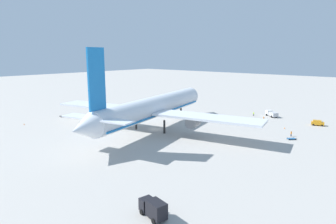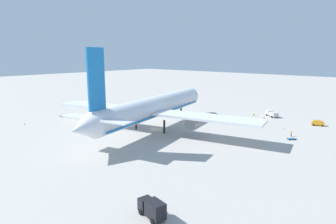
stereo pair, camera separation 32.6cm
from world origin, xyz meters
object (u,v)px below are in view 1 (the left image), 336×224
at_px(baggage_cart_0, 291,139).
at_px(ground_worker_0, 291,134).
at_px(ground_worker_1, 254,114).
at_px(traffic_cone_2, 24,124).
at_px(service_truck_1, 272,114).
at_px(baggage_cart_1, 62,116).
at_px(traffic_cone_1, 285,128).
at_px(airliner, 152,108).
at_px(service_van, 318,123).
at_px(service_truck_0, 153,208).
at_px(ground_worker_2, 264,118).

bearing_deg(baggage_cart_0, ground_worker_0, 20.62).
height_order(ground_worker_1, traffic_cone_2, ground_worker_1).
xyz_separation_m(service_truck_1, baggage_cart_0, (-28.95, -17.72, -0.99)).
height_order(baggage_cart_1, traffic_cone_1, traffic_cone_1).
bearing_deg(airliner, ground_worker_0, -59.25).
height_order(service_van, ground_worker_1, service_van).
xyz_separation_m(service_truck_0, traffic_cone_2, (13.98, 79.61, -1.37)).
bearing_deg(service_truck_1, baggage_cart_1, 131.08).
xyz_separation_m(service_truck_1, ground_worker_0, (-25.50, -16.42, -0.39)).
xyz_separation_m(ground_worker_1, traffic_cone_1, (-13.52, -17.83, -0.55)).
xyz_separation_m(ground_worker_0, ground_worker_2, (16.30, 15.95, -0.04)).
bearing_deg(baggage_cart_0, traffic_cone_1, 27.74).
bearing_deg(ground_worker_1, baggage_cart_1, 132.25).
bearing_deg(service_truck_1, service_truck_0, -169.87).
height_order(service_truck_1, ground_worker_0, service_truck_1).
bearing_deg(traffic_cone_2, service_truck_1, -40.63).
bearing_deg(ground_worker_1, service_truck_1, -61.97).
height_order(airliner, ground_worker_1, airliner).
relative_size(ground_worker_0, traffic_cone_1, 3.11).
relative_size(traffic_cone_1, traffic_cone_2, 1.00).
bearing_deg(traffic_cone_2, service_truck_0, -99.96).
relative_size(service_truck_0, service_van, 1.21).
bearing_deg(ground_worker_2, baggage_cart_1, 126.04).
xyz_separation_m(service_truck_0, ground_worker_0, (62.87, -0.63, -0.77)).
bearing_deg(airliner, traffic_cone_1, -46.91).
height_order(service_truck_0, baggage_cart_0, service_truck_0).
distance_m(ground_worker_1, traffic_cone_2, 91.27).
height_order(baggage_cart_1, traffic_cone_2, traffic_cone_2).
xyz_separation_m(baggage_cart_1, traffic_cone_2, (-16.62, -2.44, 0.01)).
relative_size(service_van, ground_worker_0, 2.70).
bearing_deg(baggage_cart_0, service_truck_0, 178.14).
bearing_deg(airliner, service_van, -42.98).
distance_m(service_van, ground_worker_1, 25.27).
relative_size(baggage_cart_1, traffic_cone_1, 5.33).
relative_size(airliner, traffic_cone_1, 136.72).
relative_size(airliner, baggage_cart_0, 27.17).
bearing_deg(traffic_cone_1, airliner, 133.09).
xyz_separation_m(airliner, ground_worker_0, (23.16, -38.92, -6.95)).
bearing_deg(service_van, service_truck_0, 177.93).
bearing_deg(traffic_cone_2, airliner, -58.09).
relative_size(service_truck_0, ground_worker_2, 3.42).
height_order(ground_worker_1, ground_worker_2, ground_worker_2).
height_order(service_truck_1, baggage_cart_0, service_truck_1).
bearing_deg(ground_worker_0, service_truck_0, 179.43).
relative_size(service_truck_1, traffic_cone_2, 11.68).
height_order(baggage_cart_0, ground_worker_2, ground_worker_2).
bearing_deg(traffic_cone_2, service_van, -49.71).
bearing_deg(airliner, service_truck_1, -24.82).
relative_size(service_truck_1, baggage_cart_0, 2.32).
height_order(service_van, baggage_cart_0, service_van).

